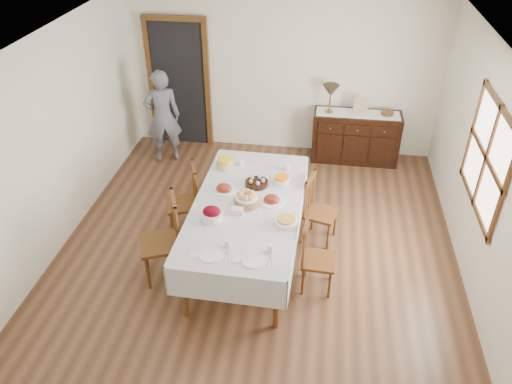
# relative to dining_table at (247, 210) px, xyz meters

# --- Properties ---
(ground) EXTENTS (6.00, 6.00, 0.00)m
(ground) POSITION_rel_dining_table_xyz_m (0.09, -0.01, -0.74)
(ground) COLOR brown
(room_shell) EXTENTS (5.02, 6.02, 2.65)m
(room_shell) POSITION_rel_dining_table_xyz_m (-0.05, 0.41, 0.90)
(room_shell) COLOR silver
(room_shell) RESTS_ON ground
(dining_table) EXTENTS (1.29, 2.46, 0.84)m
(dining_table) POSITION_rel_dining_table_xyz_m (0.00, 0.00, 0.00)
(dining_table) COLOR silver
(dining_table) RESTS_ON ground
(chair_left_near) EXTENTS (0.59, 0.59, 1.09)m
(chair_left_near) POSITION_rel_dining_table_xyz_m (-0.90, -0.42, -0.19)
(chair_left_near) COLOR #583114
(chair_left_near) RESTS_ON ground
(chair_left_far) EXTENTS (0.52, 0.52, 0.98)m
(chair_left_far) POSITION_rel_dining_table_xyz_m (-0.88, 0.46, -0.25)
(chair_left_far) COLOR #583114
(chair_left_far) RESTS_ON ground
(chair_right_near) EXTENTS (0.39, 0.39, 0.89)m
(chair_right_near) POSITION_rel_dining_table_xyz_m (0.82, -0.37, -0.29)
(chair_right_near) COLOR #583114
(chair_right_near) RESTS_ON ground
(chair_right_far) EXTENTS (0.48, 0.48, 0.93)m
(chair_right_far) POSITION_rel_dining_table_xyz_m (0.82, 0.53, -0.27)
(chair_right_far) COLOR #583114
(chair_right_far) RESTS_ON ground
(sideboard) EXTENTS (1.38, 0.51, 0.83)m
(sideboard) POSITION_rel_dining_table_xyz_m (1.34, 2.71, -0.32)
(sideboard) COLOR black
(sideboard) RESTS_ON ground
(person) EXTENTS (0.60, 0.51, 1.65)m
(person) POSITION_rel_dining_table_xyz_m (-1.72, 2.26, 0.08)
(person) COLOR slate
(person) RESTS_ON ground
(bread_basket) EXTENTS (0.29, 0.29, 0.17)m
(bread_basket) POSITION_rel_dining_table_xyz_m (-0.00, -0.02, 0.17)
(bread_basket) COLOR brown
(bread_basket) RESTS_ON dining_table
(egg_basket) EXTENTS (0.28, 0.28, 0.10)m
(egg_basket) POSITION_rel_dining_table_xyz_m (0.05, 0.41, 0.13)
(egg_basket) COLOR black
(egg_basket) RESTS_ON dining_table
(ham_platter_a) EXTENTS (0.27, 0.27, 0.11)m
(ham_platter_a) POSITION_rel_dining_table_xyz_m (-0.32, 0.23, 0.13)
(ham_platter_a) COLOR white
(ham_platter_a) RESTS_ON dining_table
(ham_platter_b) EXTENTS (0.30, 0.30, 0.11)m
(ham_platter_b) POSITION_rel_dining_table_xyz_m (0.28, 0.08, 0.12)
(ham_platter_b) COLOR white
(ham_platter_b) RESTS_ON dining_table
(beet_bowl) EXTENTS (0.24, 0.24, 0.16)m
(beet_bowl) POSITION_rel_dining_table_xyz_m (-0.34, -0.36, 0.17)
(beet_bowl) COLOR white
(beet_bowl) RESTS_ON dining_table
(carrot_bowl) EXTENTS (0.21, 0.21, 0.10)m
(carrot_bowl) POSITION_rel_dining_table_xyz_m (0.35, 0.51, 0.14)
(carrot_bowl) COLOR white
(carrot_bowl) RESTS_ON dining_table
(pineapple_bowl) EXTENTS (0.22, 0.22, 0.13)m
(pineapple_bowl) POSITION_rel_dining_table_xyz_m (-0.41, 0.76, 0.16)
(pineapple_bowl) COLOR #D2B887
(pineapple_bowl) RESTS_ON dining_table
(casserole_dish) EXTENTS (0.26, 0.26, 0.08)m
(casserole_dish) POSITION_rel_dining_table_xyz_m (0.49, -0.32, 0.13)
(casserole_dish) COLOR white
(casserole_dish) RESTS_ON dining_table
(butter_dish) EXTENTS (0.14, 0.09, 0.07)m
(butter_dish) POSITION_rel_dining_table_xyz_m (-0.08, -0.20, 0.13)
(butter_dish) COLOR white
(butter_dish) RESTS_ON dining_table
(setting_left) EXTENTS (0.42, 0.31, 0.10)m
(setting_left) POSITION_rel_dining_table_xyz_m (-0.18, -0.90, 0.12)
(setting_left) COLOR white
(setting_left) RESTS_ON dining_table
(setting_right) EXTENTS (0.42, 0.31, 0.10)m
(setting_right) POSITION_rel_dining_table_xyz_m (0.27, -0.92, 0.12)
(setting_right) COLOR white
(setting_right) RESTS_ON dining_table
(glass_far_a) EXTENTS (0.07, 0.07, 0.10)m
(glass_far_a) POSITION_rel_dining_table_xyz_m (-0.22, 0.85, 0.15)
(glass_far_a) COLOR white
(glass_far_a) RESTS_ON dining_table
(glass_far_b) EXTENTS (0.07, 0.07, 0.10)m
(glass_far_b) POSITION_rel_dining_table_xyz_m (0.39, 0.81, 0.14)
(glass_far_b) COLOR white
(glass_far_b) RESTS_ON dining_table
(runner) EXTENTS (1.30, 0.35, 0.01)m
(runner) POSITION_rel_dining_table_xyz_m (1.34, 2.70, 0.09)
(runner) COLOR white
(runner) RESTS_ON sideboard
(table_lamp) EXTENTS (0.26, 0.26, 0.46)m
(table_lamp) POSITION_rel_dining_table_xyz_m (0.88, 2.68, 0.44)
(table_lamp) COLOR brown
(table_lamp) RESTS_ON sideboard
(picture_frame) EXTENTS (0.22, 0.08, 0.28)m
(picture_frame) POSITION_rel_dining_table_xyz_m (1.36, 2.64, 0.23)
(picture_frame) COLOR tan
(picture_frame) RESTS_ON sideboard
(deco_bowl) EXTENTS (0.20, 0.20, 0.06)m
(deco_bowl) POSITION_rel_dining_table_xyz_m (1.79, 2.73, 0.12)
(deco_bowl) COLOR #583114
(deco_bowl) RESTS_ON sideboard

